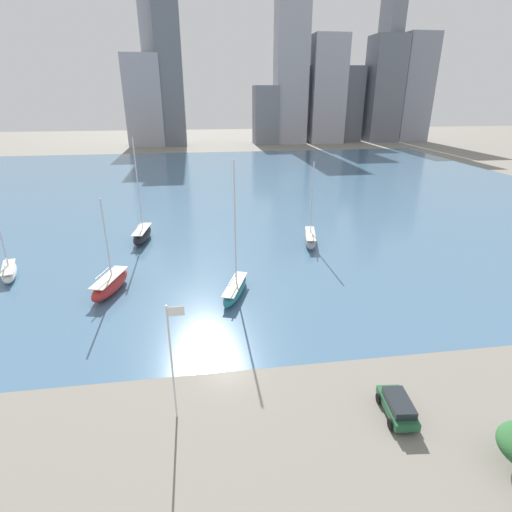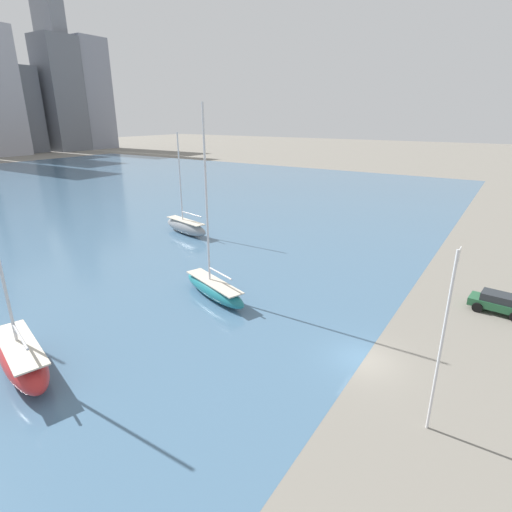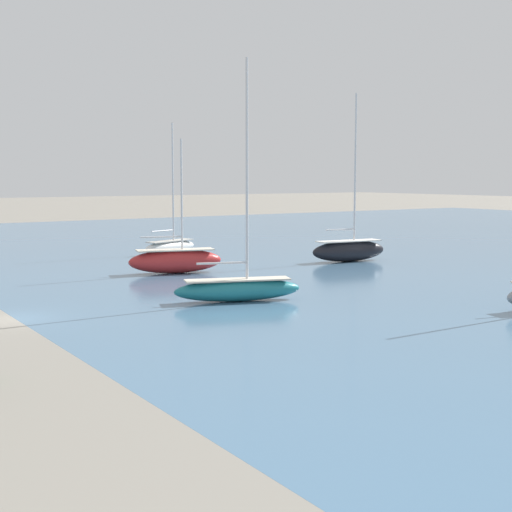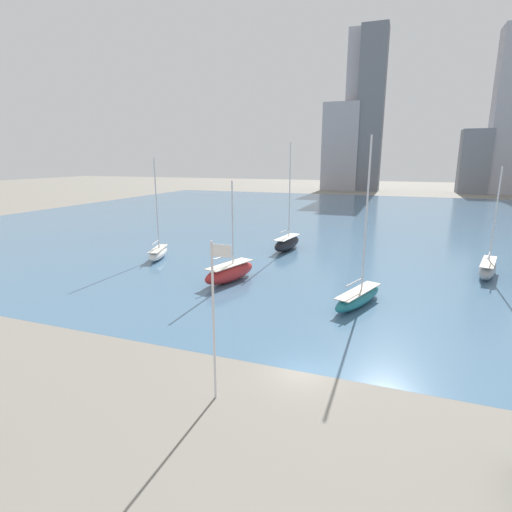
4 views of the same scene
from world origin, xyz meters
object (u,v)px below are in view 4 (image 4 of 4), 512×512
sailboat_black (287,243)px  flag_pole (215,315)px  sailboat_red (230,272)px  sailboat_teal (358,296)px  sailboat_gray (488,268)px  sailboat_white (158,252)px

sailboat_black → flag_pole: bearing=-72.5°
sailboat_black → sailboat_red: bearing=-87.9°
sailboat_teal → sailboat_gray: bearing=68.6°
flag_pole → sailboat_white: bearing=129.0°
sailboat_white → sailboat_black: size_ratio=0.86×
sailboat_red → sailboat_teal: bearing=5.3°
sailboat_teal → sailboat_red: bearing=-171.5°
flag_pole → sailboat_teal: 20.30m
sailboat_white → sailboat_gray: 43.19m
sailboat_white → sailboat_black: 19.70m
sailboat_white → sailboat_gray: size_ratio=1.07×
flag_pole → sailboat_teal: bearing=71.9°
sailboat_red → flag_pole: bearing=-51.7°
sailboat_gray → sailboat_black: (-26.89, 5.39, 0.13)m
sailboat_black → sailboat_red: (-1.71, -18.23, -0.06)m
sailboat_gray → sailboat_red: size_ratio=1.13×
sailboat_gray → sailboat_red: 31.35m
flag_pole → sailboat_gray: (19.80, 34.59, -4.22)m
flag_pole → sailboat_red: bearing=112.0°
sailboat_black → sailboat_white: bearing=-136.0°
sailboat_teal → sailboat_red: 15.25m
sailboat_white → sailboat_gray: sailboat_white is taller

